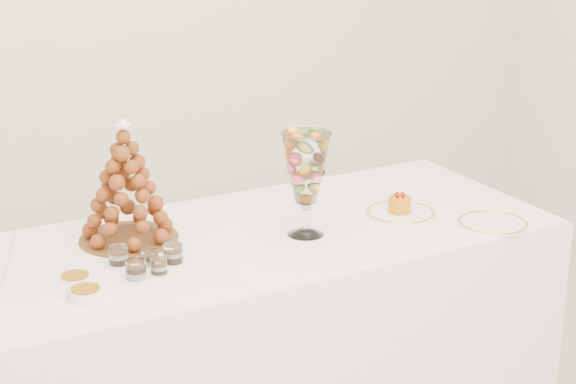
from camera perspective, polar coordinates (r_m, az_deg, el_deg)
buffet_table at (r=3.13m, az=-2.66°, el=-9.14°), size 2.02×0.89×0.75m
lace_tray at (r=2.84m, az=-9.67°, el=-3.72°), size 0.75×0.64×0.02m
macaron_vase at (r=2.92m, az=1.08°, el=1.36°), size 0.15×0.15×0.33m
cake_plate at (r=3.17m, az=6.68°, el=-1.27°), size 0.23×0.23×0.01m
spare_plate at (r=3.13m, az=12.05°, el=-1.85°), size 0.22×0.22×0.01m
verrine_a at (r=2.75m, az=-10.00°, el=-3.91°), size 0.07×0.07×0.07m
verrine_b at (r=2.74m, az=-8.17°, el=-4.05°), size 0.06×0.06×0.06m
verrine_c at (r=2.74m, az=-6.82°, el=-3.83°), size 0.06×0.06×0.08m
verrine_d at (r=2.65m, az=-8.99°, el=-4.74°), size 0.06×0.06×0.07m
verrine_e at (r=2.68m, az=-7.65°, el=-4.59°), size 0.06×0.06×0.06m
ramekin_back at (r=2.70m, az=-12.49°, el=-5.13°), size 0.09×0.09×0.03m
ramekin_front at (r=2.61m, az=-11.89°, el=-5.93°), size 0.09×0.09×0.03m
croquembouche at (r=2.87m, az=-9.59°, el=0.56°), size 0.30×0.30×0.37m
mousse_cake at (r=3.16m, az=6.63°, el=-0.71°), size 0.08×0.08×0.07m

